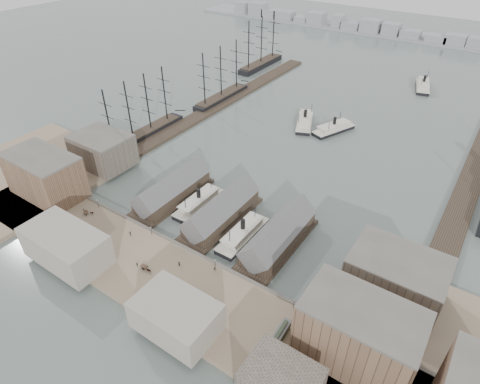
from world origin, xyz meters
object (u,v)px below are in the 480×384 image
Objects in this scene: horse_cart_right at (212,300)px; ferry_docked_west at (199,202)px; horse_cart_center at (147,269)px; tram at (280,334)px; horse_cart_left at (90,213)px.

ferry_docked_west is at bearing 42.97° from horse_cart_right.
horse_cart_center is 1.09× the size of horse_cart_right.
ferry_docked_west is at bearing 4.48° from horse_cart_center.
horse_cart_center is (9.80, -39.92, 0.61)m from ferry_docked_west.
tram reaches higher than horse_cart_left.
horse_cart_center is at bearing -74.46° from horse_cart_left.
tram is 50.09m from horse_cart_center.
horse_cart_right is at bearing -95.01° from horse_cart_center.
tram is (59.80, -37.12, 1.54)m from ferry_docked_west.
tram is at bearing -88.24° from horse_cart_right.
horse_cart_left is at bearing 83.55° from horse_cart_right.
horse_cart_left is 41.89m from horse_cart_center.
ferry_docked_west is 5.29× the size of horse_cart_center.
horse_cart_left is at bearing 173.66° from tram.
ferry_docked_west reaches higher than tram.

